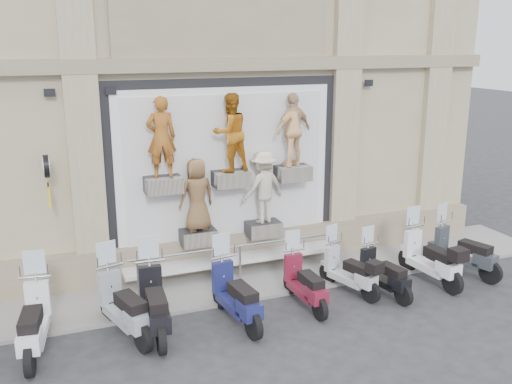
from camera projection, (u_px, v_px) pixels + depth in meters
ground at (275, 322)px, 11.20m from camera, size 90.00×90.00×0.00m
sidewalk at (239, 280)px, 13.08m from camera, size 16.00×2.20×0.08m
building at (178, 17)px, 15.95m from camera, size 14.00×8.60×12.00m
shop_vitrine at (232, 173)px, 13.07m from camera, size 5.60×0.87×4.30m
guard_rail at (240, 264)px, 12.88m from camera, size 5.06×0.10×0.93m
clock_sign_bracket at (47, 173)px, 11.32m from camera, size 0.10×0.80×1.02m
scooter_b at (33, 309)px, 9.90m from camera, size 0.88×2.12×1.67m
scooter_c at (123, 294)px, 10.49m from camera, size 1.14×2.14×1.67m
scooter_d at (154, 291)px, 10.57m from camera, size 0.78×2.14×1.71m
scooter_e at (236, 284)px, 10.98m from camera, size 0.81×2.07×1.63m
scooter_f at (305, 273)px, 11.69m from camera, size 0.57×1.83×1.48m
scooter_g at (349, 262)px, 12.35m from camera, size 0.97×1.81×1.41m
scooter_h at (384, 264)px, 12.25m from camera, size 0.75×1.78×1.40m
scooter_i at (431, 248)px, 12.87m from camera, size 0.74×2.05×1.63m
scooter_j at (464, 242)px, 13.30m from camera, size 1.14×2.05×1.60m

